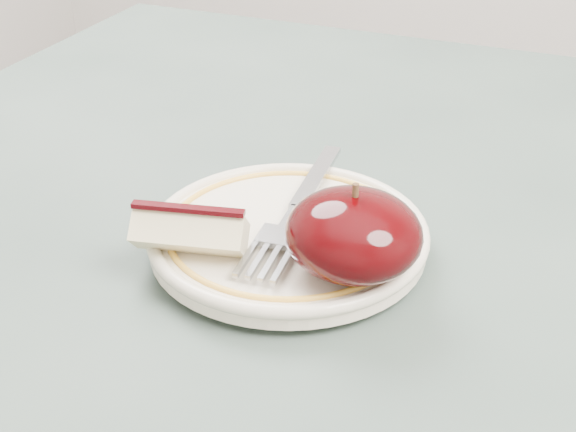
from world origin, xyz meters
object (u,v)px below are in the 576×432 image
at_px(table, 354,346).
at_px(plate, 288,234).
at_px(apple_half, 353,234).
at_px(fork, 296,209).

xyz_separation_m(table, plate, (-0.04, -0.03, 0.10)).
relative_size(apple_half, fork, 0.45).
height_order(table, fork, fork).
distance_m(table, fork, 0.12).
distance_m(table, apple_half, 0.14).
bearing_deg(plate, apple_half, -28.57).
bearing_deg(apple_half, table, 102.41).
bearing_deg(plate, fork, 94.70).
height_order(table, apple_half, apple_half).
bearing_deg(apple_half, plate, 151.43).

